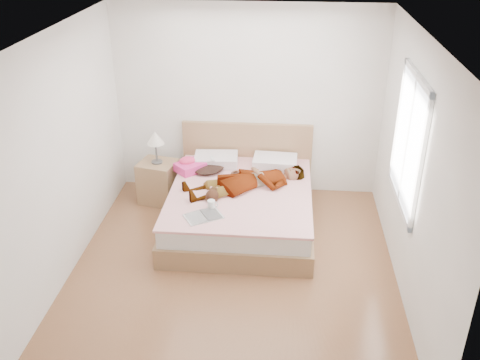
{
  "coord_description": "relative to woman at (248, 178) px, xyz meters",
  "views": [
    {
      "loc": [
        0.51,
        -4.86,
        3.64
      ],
      "look_at": [
        0.0,
        0.85,
        0.7
      ],
      "focal_mm": 40.0,
      "sensor_mm": 36.0,
      "label": 1
    }
  ],
  "objects": [
    {
      "name": "hair",
      "position": [
        -0.57,
        0.45,
        -0.07
      ],
      "size": [
        0.49,
        0.59,
        0.08
      ],
      "primitive_type": "ellipsoid",
      "rotation": [
        0.0,
        0.0,
        -0.05
      ],
      "color": "black",
      "rests_on": "bed"
    },
    {
      "name": "coffee_mug",
      "position": [
        -0.37,
        -0.6,
        -0.06
      ],
      "size": [
        0.13,
        0.1,
        0.1
      ],
      "color": "white",
      "rests_on": "bed"
    },
    {
      "name": "towel",
      "position": [
        -0.8,
        0.35,
        -0.04
      ],
      "size": [
        0.45,
        0.45,
        0.19
      ],
      "color": "#DA3B86",
      "rests_on": "bed"
    },
    {
      "name": "ground",
      "position": [
        -0.08,
        -1.08,
        -0.62
      ],
      "size": [
        4.0,
        4.0,
        0.0
      ],
      "primitive_type": "plane",
      "color": "#4F2A18",
      "rests_on": "ground"
    },
    {
      "name": "nightstand",
      "position": [
        -1.25,
        0.41,
        -0.28
      ],
      "size": [
        0.56,
        0.52,
        1.03
      ],
      "color": "brown",
      "rests_on": "ground"
    },
    {
      "name": "magazine",
      "position": [
        -0.44,
        -0.81,
        -0.1
      ],
      "size": [
        0.49,
        0.44,
        0.02
      ],
      "color": "silver",
      "rests_on": "bed"
    },
    {
      "name": "room_shell",
      "position": [
        1.7,
        -0.78,
        0.88
      ],
      "size": [
        4.0,
        4.0,
        4.0
      ],
      "color": "white",
      "rests_on": "ground"
    },
    {
      "name": "plush_toy",
      "position": [
        -0.39,
        -0.4,
        -0.04
      ],
      "size": [
        0.17,
        0.24,
        0.13
      ],
      "color": "black",
      "rests_on": "bed"
    },
    {
      "name": "bed",
      "position": [
        -0.08,
        -0.04,
        -0.35
      ],
      "size": [
        1.8,
        2.08,
        1.0
      ],
      "color": "brown",
      "rests_on": "ground"
    },
    {
      "name": "woman",
      "position": [
        0.0,
        0.0,
        0.0
      ],
      "size": [
        1.72,
        1.28,
        0.22
      ],
      "primitive_type": "imported",
      "rotation": [
        0.0,
        0.0,
        -1.1
      ],
      "color": "silver",
      "rests_on": "bed"
    },
    {
      "name": "phone",
      "position": [
        -0.5,
        0.4,
        0.06
      ],
      "size": [
        0.08,
        0.09,
        0.05
      ],
      "primitive_type": "cube",
      "rotation": [
        0.44,
        0.0,
        0.47
      ],
      "color": "silver",
      "rests_on": "bed"
    }
  ]
}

